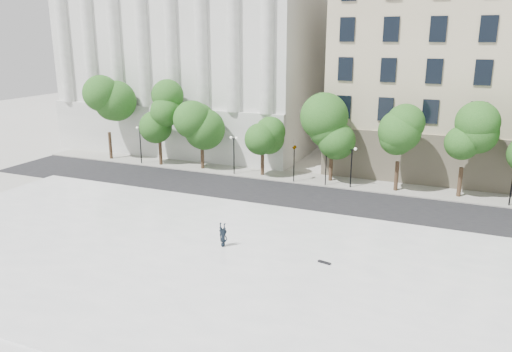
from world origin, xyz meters
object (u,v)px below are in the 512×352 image
Objects in this scene: person_lying at (223,243)px; traffic_light_west at (294,145)px; skateboard at (324,262)px; traffic_light_east at (327,147)px.

traffic_light_west is at bearing 95.96° from person_lying.
traffic_light_west reaches higher than skateboard.
traffic_light_west is 2.61× the size of person_lying.
traffic_light_east is at bearing 118.28° from skateboard.
person_lying reaches higher than skateboard.
traffic_light_east is 17.99m from skateboard.
skateboard is (7.76, -17.08, -3.23)m from traffic_light_west.
traffic_light_west is 19.04m from skateboard.
traffic_light_east is 17.65m from person_lying.
traffic_light_east reaches higher than person_lying.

